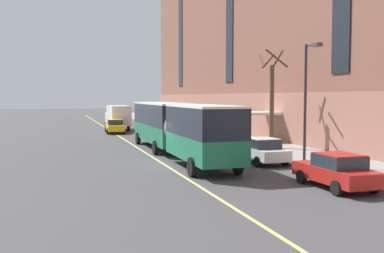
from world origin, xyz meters
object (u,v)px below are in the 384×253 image
parked_car_white_3 (261,151)px  parked_car_red_5 (187,131)px  taxi_cab (115,126)px  parked_car_navy_2 (159,124)px  city_bus (176,125)px  parked_car_red_7 (337,171)px  box_truck (118,116)px  street_tree_mid_block (272,98)px  parked_car_red_6 (147,121)px  fire_hydrant (213,136)px  street_lamp (308,91)px  parked_car_green_0 (220,140)px

parked_car_white_3 → parked_car_red_5: bearing=89.8°
taxi_cab → parked_car_navy_2: bearing=27.6°
city_bus → parked_car_white_3: 6.58m
parked_car_white_3 → parked_car_red_7: bearing=-90.5°
parked_car_red_7 → box_truck: box_truck is taller
parked_car_red_5 → street_tree_mid_block: size_ratio=0.58×
parked_car_red_5 → parked_car_red_6: same height
parked_car_navy_2 → parked_car_white_3: 28.30m
box_truck → street_tree_mid_block: size_ratio=0.95×
parked_car_navy_2 → fire_hydrant: 14.99m
parked_car_navy_2 → fire_hydrant: parked_car_navy_2 is taller
parked_car_navy_2 → street_lamp: size_ratio=0.64×
parked_car_red_5 → taxi_cab: 10.68m
parked_car_red_5 → parked_car_navy_2: bearing=90.2°
parked_car_red_7 → parked_car_green_0: bearing=90.2°
parked_car_red_5 → fire_hydrant: size_ratio=6.03×
city_bus → street_lamp: size_ratio=2.87×
parked_car_navy_2 → fire_hydrant: size_ratio=6.10×
parked_car_white_3 → parked_car_red_5: same height
parked_car_navy_2 → box_truck: (-4.84, 0.99, 0.92)m
parked_car_white_3 → fire_hydrant: parked_car_white_3 is taller
parked_car_green_0 → taxi_cab: (-5.58, 18.33, 0.00)m
parked_car_red_7 → parked_car_white_3: bearing=89.5°
parked_car_green_0 → city_bus: bearing=-153.1°
parked_car_green_0 → parked_car_red_5: 9.32m
fire_hydrant → street_tree_mid_block: bearing=-73.0°
parked_car_red_7 → box_truck: size_ratio=0.63×
city_bus → parked_car_red_7: size_ratio=4.42×
parked_car_white_3 → taxi_cab: 25.96m
parked_car_navy_2 → parked_car_red_7: size_ratio=0.99×
parked_car_red_5 → taxi_cab: bearing=122.5°
parked_car_red_5 → box_truck: (-4.89, 12.97, 0.92)m
parked_car_navy_2 → street_tree_mid_block: 22.59m
box_truck → parked_car_red_7: bearing=-82.7°
city_bus → parked_car_red_7: city_bus is taller
parked_car_white_3 → street_tree_mid_block: 8.01m
parked_car_navy_2 → street_lamp: bearing=-86.7°
box_truck → street_lamp: bearing=-78.2°
parked_car_red_6 → taxi_cab: (-5.53, -9.69, 0.00)m
parked_car_navy_2 → street_tree_mid_block: bearing=-80.1°
parked_car_green_0 → street_lamp: size_ratio=0.68×
parked_car_navy_2 → box_truck: bearing=168.4°
city_bus → parked_car_white_3: (4.08, -4.99, -1.31)m
taxi_cab → street_lamp: street_lamp is taller
parked_car_white_3 → box_truck: size_ratio=0.61×
street_lamp → parked_car_white_3: bearing=127.7°
parked_car_green_0 → box_truck: size_ratio=0.66×
parked_car_navy_2 → parked_car_red_6: same height
parked_car_red_5 → taxi_cab: (-5.75, 9.01, 0.00)m
parked_car_green_0 → parked_car_navy_2: bearing=89.7°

